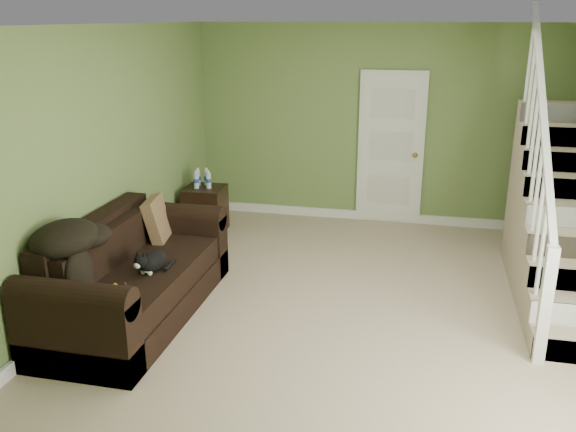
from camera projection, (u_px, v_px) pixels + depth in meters
The scene contains 15 objects.
floor at pixel (356, 308), 5.84m from camera, with size 5.00×5.50×0.01m, color tan.
ceiling at pixel (367, 24), 5.03m from camera, with size 5.00×5.50×0.01m, color white.
wall_back at pixel (384, 126), 7.98m from camera, with size 5.00×0.04×2.60m, color olive.
wall_front at pixel (296, 318), 2.89m from camera, with size 5.00×0.04×2.60m, color olive.
wall_left at pixel (106, 163), 5.97m from camera, with size 0.04×5.50×2.60m, color olive.
baseboard_back at pixel (380, 216), 8.34m from camera, with size 5.00×0.04×0.12m, color white.
baseboard_left at pixel (120, 279), 6.35m from camera, with size 0.04×5.50×0.12m, color white.
door at pixel (391, 149), 8.01m from camera, with size 0.86×0.12×2.02m.
staircase at pixel (568, 228), 6.11m from camera, with size 1.00×2.51×2.82m.
sofa at pixel (132, 280), 5.63m from camera, with size 1.00×2.31×0.92m.
side_table at pixel (205, 209), 7.84m from camera, with size 0.51×0.51×0.82m.
cat at pixel (152, 262), 5.41m from camera, with size 0.25×0.50×0.24m.
banana at pixel (115, 288), 5.04m from camera, with size 0.05×0.19×0.05m, color yellow.
throw_pillow at pixel (157, 219), 6.21m from camera, with size 0.11×0.44×0.44m, color #503520.
throw_blanket at pixel (65, 238), 4.96m from camera, with size 0.50×0.65×0.27m, color black.
Camera 1 is at (0.54, -5.29, 2.66)m, focal length 38.00 mm.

